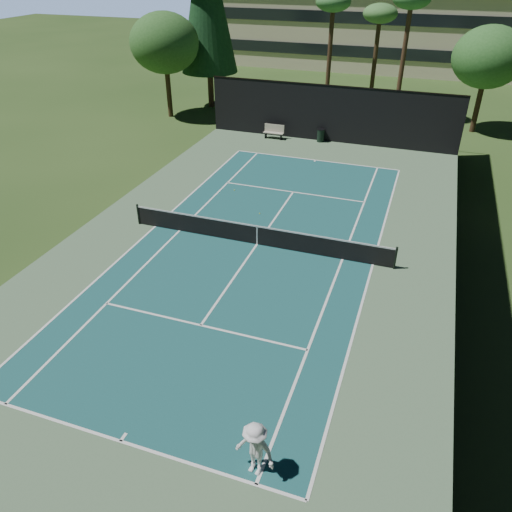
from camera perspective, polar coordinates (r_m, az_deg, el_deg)
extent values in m
plane|color=#2B481B|center=(23.83, 0.12, 1.32)|extent=(160.00, 160.00, 0.00)
cube|color=#537350|center=(23.83, 0.12, 1.33)|extent=(18.00, 32.00, 0.01)
cube|color=#195253|center=(23.83, 0.12, 1.34)|extent=(10.97, 23.77, 0.01)
cube|color=white|center=(15.70, -15.23, -19.75)|extent=(10.97, 0.10, 0.01)
cube|color=white|center=(34.22, 6.80, 10.84)|extent=(10.97, 0.10, 0.01)
cube|color=white|center=(18.96, -6.32, -7.87)|extent=(8.23, 0.10, 0.01)
cube|color=white|center=(29.28, 4.27, 7.31)|extent=(8.23, 0.10, 0.01)
cube|color=white|center=(25.92, -11.43, 3.35)|extent=(0.10, 23.77, 0.01)
cube|color=white|center=(22.88, 13.20, -0.96)|extent=(0.10, 23.77, 0.01)
cube|color=white|center=(25.30, -8.73, 2.89)|extent=(0.10, 23.77, 0.01)
cube|color=white|center=(23.00, 9.84, -0.37)|extent=(0.10, 23.77, 0.01)
cube|color=white|center=(23.82, 0.12, 1.36)|extent=(0.10, 12.80, 0.01)
cube|color=white|center=(15.78, -14.92, -19.37)|extent=(0.10, 0.30, 0.01)
cube|color=white|center=(34.08, 6.74, 10.76)|extent=(0.10, 0.30, 0.01)
cylinder|color=black|center=(26.13, -13.30, 4.66)|extent=(0.10, 0.10, 1.10)
cylinder|color=black|center=(22.57, 15.65, -0.23)|extent=(0.10, 0.10, 1.10)
cube|color=black|center=(23.59, 0.12, 2.37)|extent=(12.80, 0.02, 0.92)
cube|color=white|center=(23.35, 0.12, 3.40)|extent=(12.80, 0.04, 0.07)
cube|color=white|center=(23.59, 0.12, 2.37)|extent=(0.05, 0.03, 0.92)
cube|color=black|center=(37.45, 8.52, 15.74)|extent=(18.00, 0.04, 4.00)
cube|color=black|center=(21.98, 22.88, 1.81)|extent=(0.04, 32.00, 4.00)
cube|color=black|center=(26.96, -18.45, 8.12)|extent=(0.04, 32.00, 4.00)
cube|color=black|center=(36.96, 8.77, 18.71)|extent=(18.00, 0.06, 0.06)
imported|color=white|center=(13.95, -0.12, -21.26)|extent=(1.27, 0.89, 1.79)
sphere|color=yellow|center=(25.49, -4.41, 3.44)|extent=(0.06, 0.06, 0.06)
sphere|color=#C1D430|center=(26.66, 0.43, 4.88)|extent=(0.07, 0.07, 0.07)
sphere|color=#C1D931|center=(29.42, -2.48, 7.53)|extent=(0.07, 0.07, 0.07)
cube|color=#BCB59B|center=(38.12, 2.01, 13.90)|extent=(1.50, 0.45, 0.05)
cube|color=beige|center=(38.21, 2.12, 14.41)|extent=(1.50, 0.06, 0.55)
cube|color=black|center=(38.36, 1.13, 13.65)|extent=(0.06, 0.40, 0.42)
cube|color=black|center=(38.02, 2.89, 13.45)|extent=(0.06, 0.40, 0.42)
cylinder|color=black|center=(37.75, 7.40, 13.49)|extent=(0.52, 0.52, 0.90)
cylinder|color=black|center=(37.61, 7.45, 14.17)|extent=(0.56, 0.56, 0.05)
cylinder|color=#4F3422|center=(46.63, -5.20, 18.80)|extent=(0.50, 0.50, 3.60)
cylinder|color=#462F1E|center=(44.99, 8.37, 21.37)|extent=(0.36, 0.36, 8.55)
ellipsoid|color=#326B30|center=(44.46, 8.84, 26.79)|extent=(2.80, 2.80, 1.54)
cylinder|color=#412E1C|center=(46.48, 13.38, 20.65)|extent=(0.36, 0.36, 7.65)
ellipsoid|color=#3C7032|center=(45.96, 14.02, 25.31)|extent=(2.80, 2.80, 1.54)
cylinder|color=#4B3120|center=(43.19, 16.40, 20.39)|extent=(0.36, 0.36, 9.00)
cylinder|color=#3F2A1B|center=(42.82, 23.93, 15.14)|extent=(0.40, 0.40, 3.52)
ellipsoid|color=#2A5F25|center=(42.09, 25.06, 19.89)|extent=(5.12, 5.12, 4.35)
cylinder|color=#4A351F|center=(44.00, -9.91, 17.81)|extent=(0.40, 0.40, 3.74)
ellipsoid|color=#2D5E24|center=(43.27, -10.42, 22.83)|extent=(5.44, 5.44, 4.62)
cube|color=beige|center=(66.28, 14.57, 23.74)|extent=(40.00, 12.00, 8.00)
cube|color=black|center=(60.55, 13.63, 21.64)|extent=(38.00, 0.15, 1.20)
cube|color=black|center=(60.10, 14.07, 24.82)|extent=(38.00, 0.15, 1.20)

